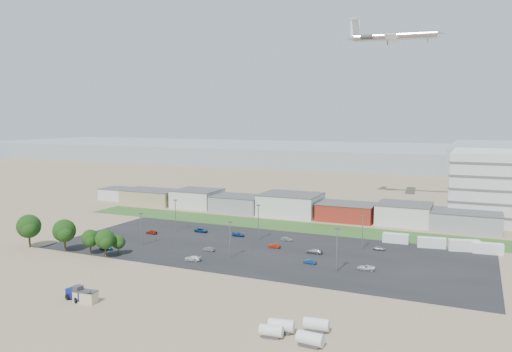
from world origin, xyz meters
The scene contains 39 objects.
ground centered at (0.00, 0.00, 0.00)m, with size 700.00×700.00×0.00m, color #7E6B50.
parking_lot centered at (5.00, 20.00, 0.01)m, with size 120.00×50.00×0.01m, color black.
grass_strip centered at (0.00, 52.00, 0.01)m, with size 160.00×16.00×0.02m, color #285821.
hills_backdrop centered at (40.00, 315.00, 4.50)m, with size 700.00×200.00×9.00m, color gray, non-canonical shape.
building_row centered at (-17.00, 71.00, 4.00)m, with size 170.00×20.00×8.00m, color silver, non-canonical shape.
portable_shed centered at (-11.69, -32.35, 1.20)m, with size 4.74×2.46×2.39m, color #C5BB95, non-canonical shape.
telehandler centered at (-14.38, -32.14, 1.60)m, with size 7.69×2.56×3.21m, color navy, non-canonical shape.
storage_tank_nw centered at (29.33, -29.67, 1.32)m, with size 4.39×2.19×2.63m, color silver, non-canonical shape.
storage_tank_ne centered at (34.67, -26.72, 1.30)m, with size 4.32×2.16×2.59m, color silver, non-canonical shape.
storage_tank_sw centered at (28.46, -32.08, 1.18)m, with size 3.93×1.96×2.36m, color silver, non-canonical shape.
storage_tank_se centered at (35.46, -32.54, 1.30)m, with size 4.34×2.17×2.60m, color silver, non-canonical shape.
box_trailer_a centered at (37.53, 42.90, 1.40)m, with size 7.46×2.33×2.80m, color silver, non-canonical shape.
box_trailer_b centered at (47.73, 41.42, 1.45)m, with size 7.75×2.42×2.90m, color silver, non-canonical shape.
box_trailer_c centered at (56.33, 41.30, 1.55)m, with size 8.28×2.59×3.11m, color silver, non-canonical shape.
box_trailer_d centered at (62.41, 40.93, 1.45)m, with size 7.76×2.42×2.91m, color silver, non-canonical shape.
tree_far_left centered at (-57.44, -5.49, 5.39)m, with size 7.19×7.19×10.79m, color black, non-canonical shape.
tree_left centered at (-45.18, -4.37, 5.07)m, with size 6.76×6.76×10.14m, color black, non-canonical shape.
tree_mid centered at (-36.73, -3.56, 3.78)m, with size 5.04×5.04×7.56m, color black, non-canonical shape.
tree_right centered at (-30.90, -4.28, 4.20)m, with size 5.61×5.61×8.41m, color black, non-canonical shape.
tree_near centered at (-29.33, -0.90, 2.99)m, with size 3.99×3.99×5.99m, color black, non-canonical shape.
lightpole_front_l centered at (-29.43, 9.18, 4.79)m, with size 1.13×0.47×9.58m, color slate, non-canonical shape.
lightpole_front_m centered at (-0.17, 8.57, 4.86)m, with size 1.14×0.48×9.71m, color slate, non-canonical shape.
lightpole_front_r centered at (28.86, 8.30, 5.31)m, with size 1.25×0.52×10.62m, color slate, non-canonical shape.
lightpole_back_l centered at (-30.64, 29.00, 5.24)m, with size 1.23×0.51×10.48m, color slate, non-canonical shape.
lightpole_back_m centered at (-1.30, 29.64, 5.39)m, with size 1.27×0.53×10.77m, color slate, non-canonical shape.
lightpole_back_r centered at (30.01, 31.51, 4.77)m, with size 1.12×0.47×9.54m, color slate, non-canonical shape.
airliner centered at (25.42, 105.96, 70.00)m, with size 40.15×27.38×11.86m, color silver, non-canonical shape.
parked_car_0 centered at (35.10, 12.40, 0.59)m, with size 1.97×4.28×1.19m, color silver.
parked_car_1 centered at (20.98, 11.75, 0.57)m, with size 1.20×3.44×1.13m, color navy.
parked_car_3 centered at (-7.70, 1.98, 0.64)m, with size 1.79×4.41×1.28m, color silver.
parked_car_4 centered at (-8.56, 11.96, 0.58)m, with size 1.23×3.54×1.17m, color #595B5E.
parked_car_5 centered at (-35.63, 22.73, 0.65)m, with size 1.55×3.84×1.31m, color maroon.
parked_car_6 centered at (-8.80, 31.14, 0.60)m, with size 1.67×4.10×1.19m, color navy.
parked_car_7 centered at (6.77, 22.68, 0.59)m, with size 1.26×3.61×1.19m, color maroon.
parked_car_8 centered at (34.64, 32.36, 0.56)m, with size 1.33×3.32×1.13m, color #A5A5AA.
parked_car_9 centered at (-22.39, 31.39, 0.63)m, with size 2.08×4.52×1.26m, color navy.
parked_car_10 centered at (-35.40, 1.16, 0.55)m, with size 1.54×3.79×1.10m, color navy.
parked_car_11 centered at (7.17, 31.63, 0.55)m, with size 1.17×3.35×1.10m, color #A5A5AA.
parked_car_12 centered at (19.05, 21.55, 0.65)m, with size 1.83×4.50×1.31m, color #A5A5AA.
Camera 1 is at (59.00, -106.36, 36.52)m, focal length 35.00 mm.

